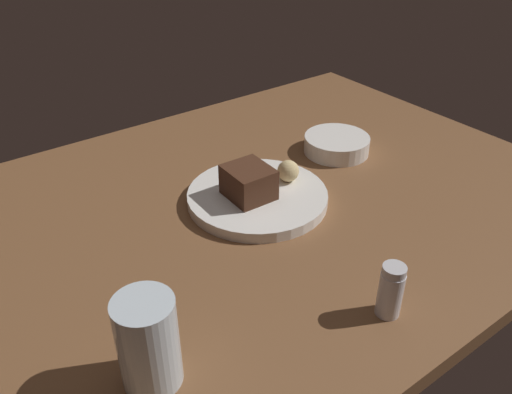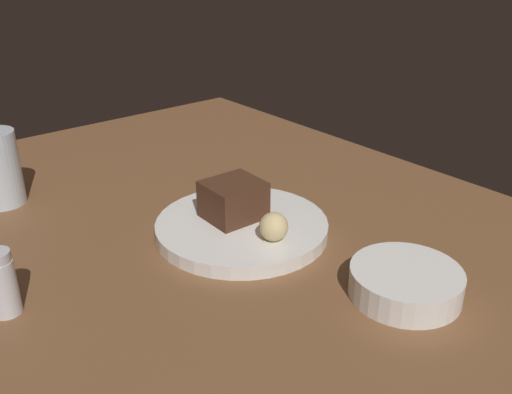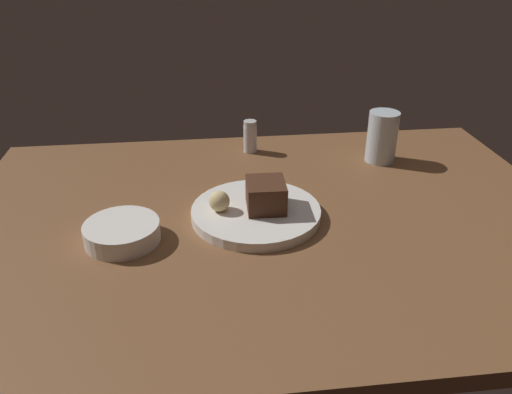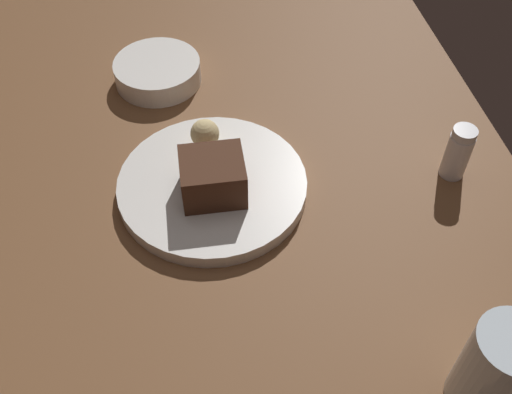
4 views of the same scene
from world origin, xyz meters
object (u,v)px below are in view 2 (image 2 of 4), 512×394
Objects in this scene: bread_roll at (271,228)px; side_bowl at (405,283)px; chocolate_cake_slice at (232,200)px; dessert_plate at (242,227)px; salt_shaker at (1,282)px.

bread_roll reaches higher than side_bowl.
bread_roll is (-8.81, 0.08, -0.76)cm from chocolate_cake_slice.
side_bowl is at bearing -167.43° from dessert_plate.
bread_roll is 0.30× the size of side_bowl.
side_bowl reaches higher than dessert_plate.
bread_roll is at bearing 176.51° from dessert_plate.
salt_shaker reaches higher than chocolate_cake_slice.
chocolate_cake_slice is 0.59× the size of side_bowl.
dessert_plate is 1.85× the size of side_bowl.
side_bowl is at bearing -167.60° from chocolate_cake_slice.
chocolate_cake_slice is 31.97cm from salt_shaker.
dessert_plate is 6.28× the size of bread_roll.
dessert_plate is at bearing -94.77° from salt_shaker.
side_bowl is (-24.46, -5.45, 0.78)cm from dessert_plate.
dessert_plate is at bearing 12.57° from side_bowl.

